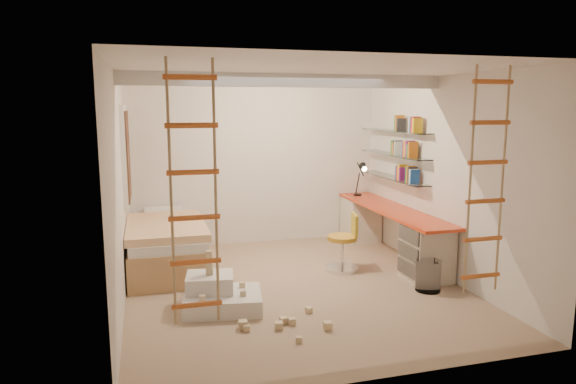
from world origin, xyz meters
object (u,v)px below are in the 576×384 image
object	(u,v)px
desk	(390,231)
swivel_chair	(344,250)
play_platform	(219,296)
bed	(166,245)

from	to	relation	value
desk	swivel_chair	xyz separation A→B (m)	(-0.88, -0.38, -0.12)
desk	play_platform	distance (m)	3.00
bed	swivel_chair	world-z (taller)	swivel_chair
desk	play_platform	size ratio (longest dim) A/B	3.01
swivel_chair	bed	bearing A→B (deg)	162.14
play_platform	desk	bearing A→B (deg)	25.10
desk	bed	world-z (taller)	desk
desk	play_platform	world-z (taller)	desk
bed	play_platform	bearing A→B (deg)	-73.21
play_platform	bed	bearing A→B (deg)	106.79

